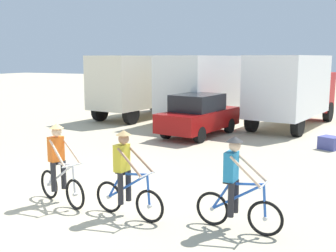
{
  "coord_description": "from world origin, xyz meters",
  "views": [
    {
      "loc": [
        6.21,
        -7.69,
        3.27
      ],
      "look_at": [
        0.6,
        4.07,
        1.1
      ],
      "focal_mm": 44.28,
      "sensor_mm": 36.0,
      "label": 1
    }
  ],
  "objects_px": {
    "sedan_parked": "(199,115)",
    "supply_crate": "(330,143)",
    "box_truck_avon_van": "(293,87)",
    "cyclist_orange_shirt": "(59,167)",
    "cyclist_cowboy_hat": "(126,177)",
    "box_truck_white_box": "(206,85)",
    "cyclist_near_camera": "(236,187)",
    "box_truck_cream_rv": "(142,83)"
  },
  "relations": [
    {
      "from": "cyclist_orange_shirt",
      "to": "supply_crate",
      "type": "distance_m",
      "value": 9.98
    },
    {
      "from": "cyclist_cowboy_hat",
      "to": "supply_crate",
      "type": "xyz_separation_m",
      "value": [
        3.27,
        8.64,
        -0.61
      ]
    },
    {
      "from": "box_truck_white_box",
      "to": "cyclist_near_camera",
      "type": "bearing_deg",
      "value": -67.29
    },
    {
      "from": "box_truck_avon_van",
      "to": "cyclist_near_camera",
      "type": "relative_size",
      "value": 3.86
    },
    {
      "from": "cyclist_orange_shirt",
      "to": "cyclist_cowboy_hat",
      "type": "xyz_separation_m",
      "value": [
        1.77,
        -0.05,
        0.0
      ]
    },
    {
      "from": "box_truck_avon_van",
      "to": "cyclist_orange_shirt",
      "type": "bearing_deg",
      "value": -102.91
    },
    {
      "from": "cyclist_orange_shirt",
      "to": "cyclist_cowboy_hat",
      "type": "relative_size",
      "value": 1.0
    },
    {
      "from": "cyclist_near_camera",
      "to": "box_truck_white_box",
      "type": "bearing_deg",
      "value": 112.71
    },
    {
      "from": "sedan_parked",
      "to": "supply_crate",
      "type": "relative_size",
      "value": 6.91
    },
    {
      "from": "cyclist_orange_shirt",
      "to": "cyclist_cowboy_hat",
      "type": "distance_m",
      "value": 1.77
    },
    {
      "from": "box_truck_white_box",
      "to": "cyclist_orange_shirt",
      "type": "height_order",
      "value": "box_truck_white_box"
    },
    {
      "from": "box_truck_avon_van",
      "to": "supply_crate",
      "type": "relative_size",
      "value": 10.99
    },
    {
      "from": "cyclist_near_camera",
      "to": "supply_crate",
      "type": "height_order",
      "value": "cyclist_near_camera"
    },
    {
      "from": "box_truck_white_box",
      "to": "box_truck_avon_van",
      "type": "xyz_separation_m",
      "value": [
        4.29,
        0.05,
        0.0
      ]
    },
    {
      "from": "box_truck_avon_van",
      "to": "cyclist_cowboy_hat",
      "type": "bearing_deg",
      "value": -95.29
    },
    {
      "from": "cyclist_orange_shirt",
      "to": "supply_crate",
      "type": "xyz_separation_m",
      "value": [
        5.04,
        8.59,
        -0.61
      ]
    },
    {
      "from": "box_truck_white_box",
      "to": "supply_crate",
      "type": "distance_m",
      "value": 7.87
    },
    {
      "from": "box_truck_cream_rv",
      "to": "box_truck_white_box",
      "type": "distance_m",
      "value": 3.67
    },
    {
      "from": "supply_crate",
      "to": "cyclist_orange_shirt",
      "type": "bearing_deg",
      "value": -120.4
    },
    {
      "from": "box_truck_avon_van",
      "to": "cyclist_cowboy_hat",
      "type": "height_order",
      "value": "box_truck_avon_van"
    },
    {
      "from": "box_truck_cream_rv",
      "to": "cyclist_near_camera",
      "type": "distance_m",
      "value": 15.39
    },
    {
      "from": "sedan_parked",
      "to": "cyclist_near_camera",
      "type": "bearing_deg",
      "value": -64.5
    },
    {
      "from": "cyclist_orange_shirt",
      "to": "cyclist_near_camera",
      "type": "distance_m",
      "value": 4.0
    },
    {
      "from": "box_truck_avon_van",
      "to": "sedan_parked",
      "type": "distance_m",
      "value": 5.2
    },
    {
      "from": "box_truck_avon_van",
      "to": "cyclist_orange_shirt",
      "type": "distance_m",
      "value": 13.37
    },
    {
      "from": "supply_crate",
      "to": "box_truck_avon_van",
      "type": "bearing_deg",
      "value": 115.09
    },
    {
      "from": "cyclist_near_camera",
      "to": "supply_crate",
      "type": "distance_m",
      "value": 8.41
    },
    {
      "from": "cyclist_cowboy_hat",
      "to": "box_truck_cream_rv",
      "type": "bearing_deg",
      "value": 117.83
    },
    {
      "from": "cyclist_near_camera",
      "to": "sedan_parked",
      "type": "bearing_deg",
      "value": 115.5
    },
    {
      "from": "sedan_parked",
      "to": "supply_crate",
      "type": "height_order",
      "value": "sedan_parked"
    },
    {
      "from": "box_truck_avon_van",
      "to": "cyclist_orange_shirt",
      "type": "relative_size",
      "value": 3.86
    },
    {
      "from": "box_truck_avon_van",
      "to": "cyclist_near_camera",
      "type": "height_order",
      "value": "box_truck_avon_van"
    },
    {
      "from": "cyclist_near_camera",
      "to": "supply_crate",
      "type": "relative_size",
      "value": 2.85
    },
    {
      "from": "sedan_parked",
      "to": "cyclist_cowboy_hat",
      "type": "bearing_deg",
      "value": -77.91
    },
    {
      "from": "box_truck_cream_rv",
      "to": "sedan_parked",
      "type": "height_order",
      "value": "box_truck_cream_rv"
    },
    {
      "from": "box_truck_white_box",
      "to": "sedan_parked",
      "type": "distance_m",
      "value": 4.26
    },
    {
      "from": "sedan_parked",
      "to": "cyclist_cowboy_hat",
      "type": "distance_m",
      "value": 9.22
    },
    {
      "from": "box_truck_cream_rv",
      "to": "box_truck_white_box",
      "type": "bearing_deg",
      "value": 3.22
    },
    {
      "from": "box_truck_cream_rv",
      "to": "sedan_parked",
      "type": "bearing_deg",
      "value": -38.02
    },
    {
      "from": "box_truck_white_box",
      "to": "box_truck_avon_van",
      "type": "bearing_deg",
      "value": 0.67
    },
    {
      "from": "box_truck_cream_rv",
      "to": "cyclist_near_camera",
      "type": "bearing_deg",
      "value": -54.27
    },
    {
      "from": "cyclist_near_camera",
      "to": "cyclist_cowboy_hat",
      "type": "bearing_deg",
      "value": -171.79
    }
  ]
}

